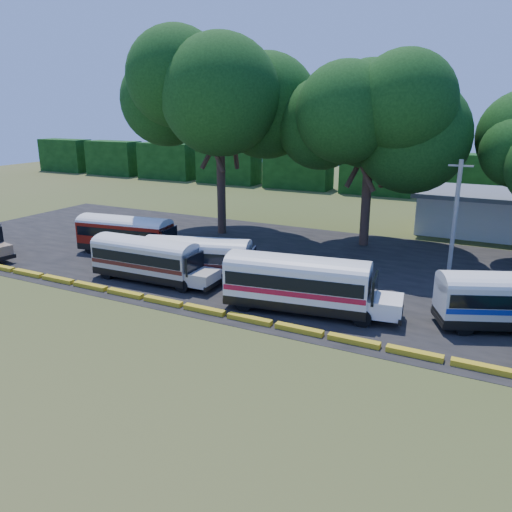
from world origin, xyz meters
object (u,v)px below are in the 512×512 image
at_px(bus_white_red, 301,281).
at_px(tree_west, 219,87).
at_px(bus_cream_west, 148,257).
at_px(bus_red, 127,233).

xyz_separation_m(bus_white_red, tree_west, (-14.09, 14.69, 11.44)).
bearing_deg(bus_cream_west, bus_white_red, -3.08).
bearing_deg(bus_white_red, bus_red, 155.58).
bearing_deg(bus_red, bus_cream_west, -46.06).
bearing_deg(tree_west, bus_white_red, -46.18).
distance_m(bus_cream_west, bus_white_red, 11.45).
xyz_separation_m(bus_cream_west, tree_west, (-2.65, 14.40, 11.62)).
bearing_deg(bus_cream_west, bus_red, 139.81).
bearing_deg(tree_west, bus_cream_west, -79.58).
bearing_deg(bus_red, bus_white_red, -23.40).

